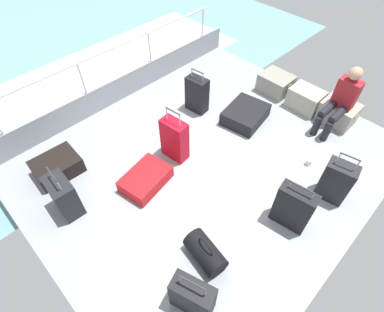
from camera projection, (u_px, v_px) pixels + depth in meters
name	position (u px, v px, depth m)	size (l,w,h in m)	color
ground_plane	(209.00, 160.00, 4.68)	(4.40, 5.20, 0.06)	gray
gunwale_port	(123.00, 87.00, 5.50)	(0.06, 5.20, 0.45)	gray
railing_port	(117.00, 59.00, 5.08)	(0.04, 4.20, 1.02)	silver
sea_wake	(88.00, 80.00, 6.60)	(12.00, 12.00, 0.01)	#6B99A8
cargo_crate_0	(276.00, 83.00, 5.65)	(0.60, 0.47, 0.35)	gray
cargo_crate_1	(305.00, 99.00, 5.32)	(0.59, 0.40, 0.37)	#9E9989
cargo_crate_2	(338.00, 113.00, 5.09)	(0.60, 0.45, 0.37)	#9E9989
passenger_seated	(341.00, 100.00, 4.72)	(0.34, 0.66, 1.07)	maroon
suitcase_0	(175.00, 139.00, 4.45)	(0.42, 0.25, 0.89)	#B70C1E
suitcase_1	(57.00, 166.00, 4.39)	(0.53, 0.66, 0.25)	black
suitcase_2	(64.00, 196.00, 3.86)	(0.45, 0.28, 0.75)	black
suitcase_3	(245.00, 115.00, 5.15)	(0.71, 0.82, 0.24)	black
suitcase_4	(197.00, 94.00, 5.19)	(0.40, 0.26, 0.79)	black
suitcase_5	(193.00, 297.00, 3.07)	(0.49, 0.34, 0.69)	black
suitcase_6	(293.00, 208.00, 3.70)	(0.48, 0.26, 0.77)	black
suitcase_7	(146.00, 179.00, 4.27)	(0.59, 0.76, 0.20)	red
suitcase_8	(336.00, 182.00, 3.97)	(0.41, 0.30, 0.82)	black
duffel_bag	(205.00, 253.00, 3.51)	(0.55, 0.35, 0.41)	black
paper_cup	(309.00, 162.00, 4.54)	(0.08, 0.08, 0.10)	white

